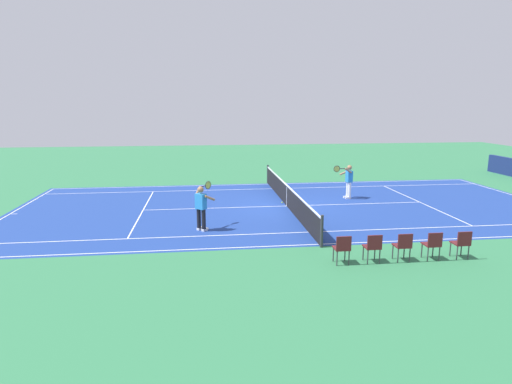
% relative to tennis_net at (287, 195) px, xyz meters
% --- Properties ---
extents(ground_plane, '(60.00, 60.00, 0.00)m').
position_rel_tennis_net_xyz_m(ground_plane, '(0.00, 0.00, -0.49)').
color(ground_plane, '#2D7247').
extents(court_slab, '(24.20, 11.40, 0.00)m').
position_rel_tennis_net_xyz_m(court_slab, '(0.00, 0.00, -0.49)').
color(court_slab, navy).
rests_on(court_slab, ground_plane).
extents(court_line_markings, '(23.85, 11.05, 0.01)m').
position_rel_tennis_net_xyz_m(court_line_markings, '(0.00, 0.00, -0.49)').
color(court_line_markings, white).
rests_on(court_line_markings, ground_plane).
extents(tennis_net, '(0.10, 11.70, 1.08)m').
position_rel_tennis_net_xyz_m(tennis_net, '(0.00, 0.00, 0.00)').
color(tennis_net, '#2D2D33').
rests_on(tennis_net, ground_plane).
extents(tennis_player_near, '(0.75, 1.14, 1.70)m').
position_rel_tennis_net_xyz_m(tennis_player_near, '(3.84, 3.39, 0.44)').
color(tennis_player_near, black).
rests_on(tennis_player_near, ground_plane).
extents(tennis_player_far, '(1.05, 0.78, 1.70)m').
position_rel_tennis_net_xyz_m(tennis_player_far, '(-3.28, -1.21, 0.44)').
color(tennis_player_far, white).
rests_on(tennis_player_far, ground_plane).
extents(tennis_ball, '(0.07, 0.07, 0.07)m').
position_rel_tennis_net_xyz_m(tennis_ball, '(0.11, -0.60, -0.46)').
color(tennis_ball, '#CCE01E').
rests_on(tennis_ball, ground_plane).
extents(spectator_chair_0, '(0.44, 0.44, 0.88)m').
position_rel_tennis_net_xyz_m(spectator_chair_0, '(-3.86, 7.35, 0.03)').
color(spectator_chair_0, '#38383D').
rests_on(spectator_chair_0, ground_plane).
extents(spectator_chair_1, '(0.44, 0.44, 0.88)m').
position_rel_tennis_net_xyz_m(spectator_chair_1, '(-2.94, 7.35, 0.03)').
color(spectator_chair_1, '#38383D').
rests_on(spectator_chair_1, ground_plane).
extents(spectator_chair_2, '(0.44, 0.44, 0.88)m').
position_rel_tennis_net_xyz_m(spectator_chair_2, '(-2.02, 7.35, 0.03)').
color(spectator_chair_2, '#38383D').
rests_on(spectator_chair_2, ground_plane).
extents(spectator_chair_3, '(0.44, 0.44, 0.88)m').
position_rel_tennis_net_xyz_m(spectator_chair_3, '(-1.10, 7.35, 0.03)').
color(spectator_chair_3, '#38383D').
rests_on(spectator_chair_3, ground_plane).
extents(spectator_chair_4, '(0.44, 0.44, 0.88)m').
position_rel_tennis_net_xyz_m(spectator_chair_4, '(-0.18, 7.35, 0.03)').
color(spectator_chair_4, '#38383D').
rests_on(spectator_chair_4, ground_plane).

